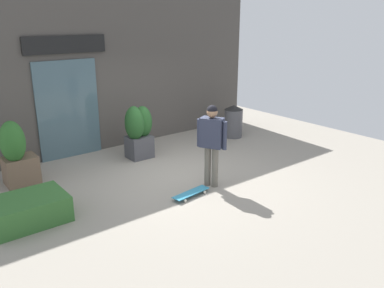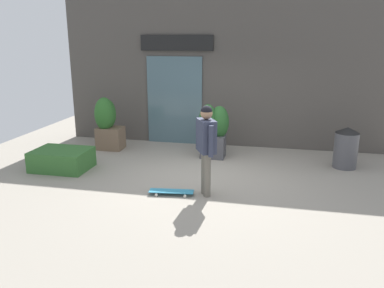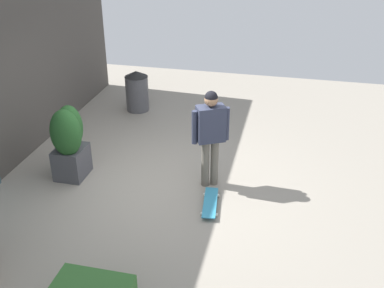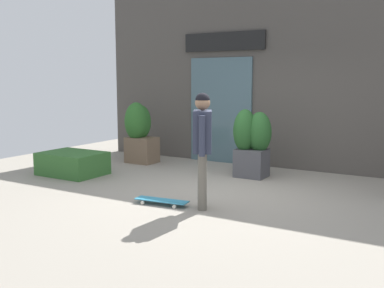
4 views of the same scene
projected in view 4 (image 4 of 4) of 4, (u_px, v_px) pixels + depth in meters
The scene contains 7 objects.
ground_plane at pixel (216, 195), 7.38m from camera, with size 12.00×12.00×0.00m, color gray.
building_facade at pixel (278, 76), 9.57m from camera, with size 8.73×0.31×3.94m.
skateboarder at pixel (202, 138), 6.48m from camera, with size 0.44×0.56×1.69m.
skateboard at pixel (162, 201), 6.82m from camera, with size 0.85×0.33×0.08m.
planter_box_left at pixel (139, 130), 10.23m from camera, with size 0.67×0.71×1.37m.
planter_box_right at pixel (251, 141), 8.69m from camera, with size 0.72×0.55×1.31m.
hedge_ledge at pixel (73, 163), 8.97m from camera, with size 1.21×0.90×0.45m, color #33662D.
Camera 4 is at (3.35, -6.37, 1.87)m, focal length 42.39 mm.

